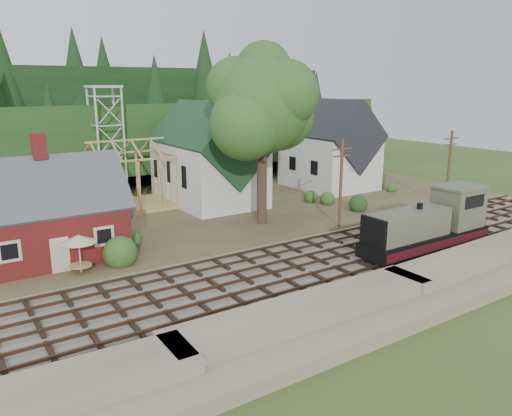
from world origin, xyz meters
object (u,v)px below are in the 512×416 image
car_red (371,175)px  patio_set (78,241)px  car_blue (98,241)px  locomotive (430,226)px

car_red → patio_set: patio_set is taller
car_red → car_blue: bearing=101.4°
car_red → patio_set: bearing=106.5°
locomotive → car_red: bearing=52.6°
car_red → locomotive: bearing=141.7°
locomotive → car_red: size_ratio=2.82×
car_blue → car_red: bearing=-16.8°
car_blue → car_red: 39.24m
patio_set → car_red: bearing=17.4°
car_blue → patio_set: bearing=-148.6°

